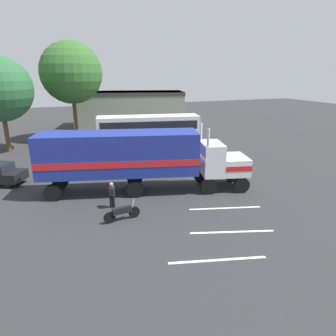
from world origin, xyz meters
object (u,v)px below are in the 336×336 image
Objects in this scene: semi_truck at (136,156)px; parked_bus at (148,128)px; motorcycle at (122,212)px; tree_center at (71,73)px; person_bystander at (112,194)px.

semi_truck reaches higher than parked_bus.
parked_bus is 5.36× the size of motorcycle.
semi_truck is at bearing -83.07° from tree_center.
tree_center is (-0.23, 21.29, 6.96)m from person_bystander.
tree_center reaches higher than person_bystander.
motorcycle is at bearing -83.87° from person_bystander.
tree_center is (-7.10, 6.88, 5.79)m from parked_bus.
tree_center is (-2.33, 19.18, 5.33)m from semi_truck.
motorcycle is 24.29m from tree_center.
motorcycle is (0.20, -1.85, -0.41)m from person_bystander.
person_bystander is 22.40m from tree_center.
motorcycle is (-6.67, -16.26, -1.58)m from parked_bus.
parked_bus is 17.65m from motorcycle.
semi_truck is 4.84m from motorcycle.
parked_bus is at bearing 67.71° from motorcycle.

